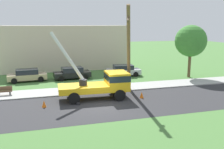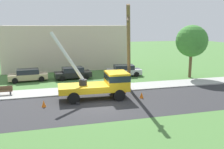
{
  "view_description": "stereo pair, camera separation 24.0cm",
  "coord_description": "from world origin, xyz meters",
  "px_view_note": "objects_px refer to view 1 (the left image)",
  "views": [
    {
      "loc": [
        -4.66,
        -19.36,
        6.6
      ],
      "look_at": [
        1.72,
        2.62,
        2.01
      ],
      "focal_mm": 40.41,
      "sensor_mm": 36.0,
      "label": 1
    },
    {
      "loc": [
        -4.43,
        -19.43,
        6.6
      ],
      "look_at": [
        1.72,
        2.62,
        2.01
      ],
      "focal_mm": 40.41,
      "sensor_mm": 36.0,
      "label": 2
    }
  ],
  "objects_px": {
    "traffic_cone_behind": "(44,104)",
    "parked_sedan_black": "(72,73)",
    "traffic_cone_ahead": "(142,95)",
    "roadside_tree_near": "(191,41)",
    "park_bench": "(3,91)",
    "parked_sedan_tan": "(27,75)",
    "parked_sedan_silver": "(123,70)",
    "utility_truck": "(103,83)",
    "leaning_utility_pole": "(129,50)",
    "traffic_cone_curbside": "(124,90)"
  },
  "relations": [
    {
      "from": "parked_sedan_black",
      "to": "traffic_cone_ahead",
      "type": "bearing_deg",
      "value": -63.43
    },
    {
      "from": "parked_sedan_black",
      "to": "parked_sedan_silver",
      "type": "xyz_separation_m",
      "value": [
        6.59,
        -0.02,
        0.0
      ]
    },
    {
      "from": "parked_sedan_tan",
      "to": "parked_sedan_silver",
      "type": "height_order",
      "value": "same"
    },
    {
      "from": "park_bench",
      "to": "roadside_tree_near",
      "type": "distance_m",
      "value": 22.06
    },
    {
      "from": "traffic_cone_behind",
      "to": "parked_sedan_black",
      "type": "height_order",
      "value": "parked_sedan_black"
    },
    {
      "from": "parked_sedan_tan",
      "to": "parked_sedan_silver",
      "type": "distance_m",
      "value": 11.83
    },
    {
      "from": "traffic_cone_behind",
      "to": "park_bench",
      "type": "bearing_deg",
      "value": 129.16
    },
    {
      "from": "utility_truck",
      "to": "traffic_cone_behind",
      "type": "relative_size",
      "value": 12.06
    },
    {
      "from": "traffic_cone_ahead",
      "to": "parked_sedan_black",
      "type": "xyz_separation_m",
      "value": [
        -5.0,
        9.99,
        0.43
      ]
    },
    {
      "from": "traffic_cone_ahead",
      "to": "traffic_cone_curbside",
      "type": "relative_size",
      "value": 1.0
    },
    {
      "from": "roadside_tree_near",
      "to": "parked_sedan_tan",
      "type": "bearing_deg",
      "value": 170.65
    },
    {
      "from": "parked_sedan_tan",
      "to": "parked_sedan_silver",
      "type": "xyz_separation_m",
      "value": [
        11.83,
        -0.15,
        0.0
      ]
    },
    {
      "from": "parked_sedan_tan",
      "to": "park_bench",
      "type": "height_order",
      "value": "parked_sedan_tan"
    },
    {
      "from": "traffic_cone_curbside",
      "to": "parked_sedan_black",
      "type": "height_order",
      "value": "parked_sedan_black"
    },
    {
      "from": "traffic_cone_ahead",
      "to": "parked_sedan_tan",
      "type": "xyz_separation_m",
      "value": [
        -10.24,
        10.13,
        0.43
      ]
    },
    {
      "from": "utility_truck",
      "to": "traffic_cone_curbside",
      "type": "height_order",
      "value": "utility_truck"
    },
    {
      "from": "utility_truck",
      "to": "traffic_cone_ahead",
      "type": "height_order",
      "value": "utility_truck"
    },
    {
      "from": "leaning_utility_pole",
      "to": "traffic_cone_ahead",
      "type": "height_order",
      "value": "leaning_utility_pole"
    },
    {
      "from": "leaning_utility_pole",
      "to": "parked_sedan_silver",
      "type": "height_order",
      "value": "leaning_utility_pole"
    },
    {
      "from": "park_bench",
      "to": "leaning_utility_pole",
      "type": "bearing_deg",
      "value": -12.79
    },
    {
      "from": "utility_truck",
      "to": "parked_sedan_tan",
      "type": "xyz_separation_m",
      "value": [
        -6.85,
        9.15,
        -0.7
      ]
    },
    {
      "from": "traffic_cone_behind",
      "to": "parked_sedan_tan",
      "type": "bearing_deg",
      "value": 99.01
    },
    {
      "from": "traffic_cone_ahead",
      "to": "roadside_tree_near",
      "type": "relative_size",
      "value": 0.09
    },
    {
      "from": "traffic_cone_behind",
      "to": "park_bench",
      "type": "height_order",
      "value": "park_bench"
    },
    {
      "from": "traffic_cone_behind",
      "to": "traffic_cone_ahead",
      "type": "bearing_deg",
      "value": 1.58
    },
    {
      "from": "parked_sedan_tan",
      "to": "parked_sedan_silver",
      "type": "relative_size",
      "value": 0.99
    },
    {
      "from": "traffic_cone_behind",
      "to": "parked_sedan_tan",
      "type": "relative_size",
      "value": 0.12
    },
    {
      "from": "leaning_utility_pole",
      "to": "parked_sedan_silver",
      "type": "relative_size",
      "value": 1.83
    },
    {
      "from": "traffic_cone_curbside",
      "to": "parked_sedan_tan",
      "type": "xyz_separation_m",
      "value": [
        -9.3,
        7.93,
        0.43
      ]
    },
    {
      "from": "parked_sedan_black",
      "to": "traffic_cone_curbside",
      "type": "bearing_deg",
      "value": -62.48
    },
    {
      "from": "traffic_cone_ahead",
      "to": "parked_sedan_silver",
      "type": "relative_size",
      "value": 0.12
    },
    {
      "from": "parked_sedan_silver",
      "to": "roadside_tree_near",
      "type": "xyz_separation_m",
      "value": [
        7.74,
        -3.07,
        3.83
      ]
    },
    {
      "from": "parked_sedan_tan",
      "to": "roadside_tree_near",
      "type": "distance_m",
      "value": 20.2
    },
    {
      "from": "traffic_cone_ahead",
      "to": "roadside_tree_near",
      "type": "bearing_deg",
      "value": 36.49
    },
    {
      "from": "leaning_utility_pole",
      "to": "parked_sedan_tan",
      "type": "height_order",
      "value": "leaning_utility_pole"
    },
    {
      "from": "leaning_utility_pole",
      "to": "parked_sedan_tan",
      "type": "bearing_deg",
      "value": 137.94
    },
    {
      "from": "utility_truck",
      "to": "parked_sedan_black",
      "type": "height_order",
      "value": "utility_truck"
    },
    {
      "from": "parked_sedan_black",
      "to": "utility_truck",
      "type": "bearing_deg",
      "value": -79.86
    },
    {
      "from": "leaning_utility_pole",
      "to": "parked_sedan_black",
      "type": "distance_m",
      "value": 10.08
    },
    {
      "from": "roadside_tree_near",
      "to": "park_bench",
      "type": "bearing_deg",
      "value": -172.72
    },
    {
      "from": "leaning_utility_pole",
      "to": "traffic_cone_curbside",
      "type": "xyz_separation_m",
      "value": [
        -0.19,
        0.63,
        -3.97
      ]
    },
    {
      "from": "parked_sedan_tan",
      "to": "parked_sedan_black",
      "type": "relative_size",
      "value": 1.0
    },
    {
      "from": "leaning_utility_pole",
      "to": "roadside_tree_near",
      "type": "xyz_separation_m",
      "value": [
        10.08,
        5.34,
        0.3
      ]
    },
    {
      "from": "parked_sedan_tan",
      "to": "park_bench",
      "type": "bearing_deg",
      "value": -107.95
    },
    {
      "from": "traffic_cone_behind",
      "to": "parked_sedan_tan",
      "type": "distance_m",
      "value": 10.5
    },
    {
      "from": "park_bench",
      "to": "parked_sedan_silver",
      "type": "bearing_deg",
      "value": 22.91
    },
    {
      "from": "utility_truck",
      "to": "parked_sedan_tan",
      "type": "height_order",
      "value": "utility_truck"
    },
    {
      "from": "parked_sedan_black",
      "to": "roadside_tree_near",
      "type": "relative_size",
      "value": 0.69
    },
    {
      "from": "parked_sedan_silver",
      "to": "park_bench",
      "type": "height_order",
      "value": "parked_sedan_silver"
    },
    {
      "from": "leaning_utility_pole",
      "to": "traffic_cone_ahead",
      "type": "distance_m",
      "value": 4.33
    }
  ]
}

